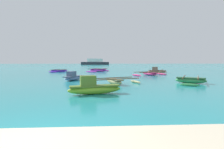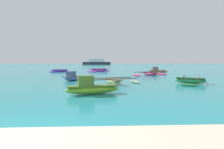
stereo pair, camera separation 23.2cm
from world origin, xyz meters
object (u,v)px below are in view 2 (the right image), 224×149
(moored_boat_1, at_px, (73,77))
(moored_boat_3, at_px, (158,71))
(moored_boat_6, at_px, (59,71))
(distant_ferry, at_px, (97,62))
(moored_boat_7, at_px, (91,88))
(moored_boat_0, at_px, (99,70))
(moored_boat_2, at_px, (113,81))
(moored_boat_5, at_px, (150,74))
(moored_boat_4, at_px, (190,80))

(moored_boat_1, bearing_deg, moored_boat_3, -21.84)
(moored_boat_6, height_order, distant_ferry, distant_ferry)
(moored_boat_6, height_order, moored_boat_7, moored_boat_7)
(moored_boat_1, distance_m, distant_ferry, 71.09)
(moored_boat_0, distance_m, moored_boat_6, 6.53)
(moored_boat_2, distance_m, moored_boat_5, 9.60)
(moored_boat_2, relative_size, moored_boat_3, 0.94)
(moored_boat_6, bearing_deg, moored_boat_7, -54.62)
(moored_boat_6, xyz_separation_m, distant_ferry, (3.63, 58.16, 1.04))
(moored_boat_4, bearing_deg, moored_boat_5, 127.44)
(moored_boat_0, height_order, moored_boat_5, moored_boat_0)
(moored_boat_2, relative_size, distant_ferry, 0.32)
(moored_boat_5, bearing_deg, moored_boat_4, -18.04)
(moored_boat_3, distance_m, distant_ferry, 62.80)
(moored_boat_7, relative_size, distant_ferry, 0.22)
(moored_boat_5, xyz_separation_m, distant_ferry, (-9.54, 65.86, 1.02))
(moored_boat_5, bearing_deg, moored_boat_6, -146.54)
(moored_boat_4, distance_m, moored_boat_7, 8.64)
(moored_boat_3, height_order, moored_boat_6, moored_boat_3)
(moored_boat_1, relative_size, moored_boat_5, 0.54)
(moored_boat_1, height_order, distant_ferry, distant_ferry)
(moored_boat_3, xyz_separation_m, moored_boat_6, (-15.43, 3.51, -0.11))
(moored_boat_7, bearing_deg, moored_boat_4, 15.14)
(moored_boat_0, bearing_deg, moored_boat_2, -53.69)
(moored_boat_4, distance_m, distant_ferry, 74.65)
(moored_boat_2, relative_size, moored_boat_6, 1.14)
(moored_boat_2, distance_m, moored_boat_6, 17.85)
(moored_boat_5, relative_size, moored_boat_7, 1.56)
(moored_boat_1, distance_m, moored_boat_7, 7.34)
(moored_boat_6, bearing_deg, distant_ferry, 103.03)
(moored_boat_4, xyz_separation_m, moored_boat_5, (-1.15, 8.02, -0.04))
(moored_boat_2, bearing_deg, distant_ferry, 162.22)
(moored_boat_1, bearing_deg, moored_boat_0, 19.07)
(moored_boat_2, bearing_deg, moored_boat_3, 128.25)
(moored_boat_0, relative_size, moored_boat_4, 1.21)
(moored_boat_1, xyz_separation_m, moored_boat_7, (2.24, -6.98, 0.05))
(moored_boat_1, bearing_deg, moored_boat_4, -78.57)
(moored_boat_4, height_order, moored_boat_6, moored_boat_4)
(moored_boat_5, height_order, moored_boat_7, moored_boat_7)
(moored_boat_2, distance_m, moored_boat_3, 14.35)
(moored_boat_0, xyz_separation_m, moored_boat_2, (1.65, -16.48, -0.02))
(moored_boat_3, xyz_separation_m, moored_boat_5, (-2.26, -4.19, -0.09))
(moored_boat_7, xyz_separation_m, distant_ferry, (-3.14, 78.06, 0.87))
(moored_boat_0, distance_m, moored_boat_7, 20.51)
(moored_boat_1, relative_size, moored_boat_3, 0.54)
(moored_boat_2, relative_size, moored_boat_4, 1.10)
(moored_boat_4, bearing_deg, moored_boat_2, -149.22)
(moored_boat_3, bearing_deg, moored_boat_6, -167.55)
(moored_boat_6, relative_size, moored_boat_7, 1.28)
(moored_boat_1, relative_size, moored_boat_6, 0.66)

